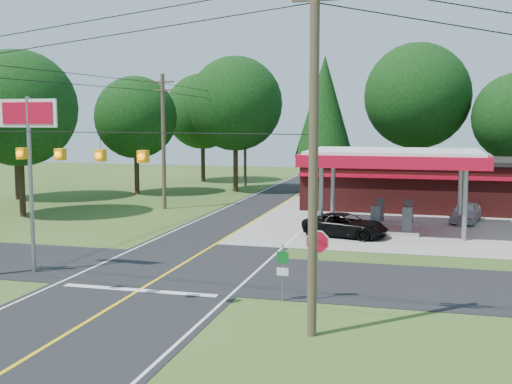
% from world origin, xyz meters
% --- Properties ---
extents(ground, '(120.00, 120.00, 0.00)m').
position_xyz_m(ground, '(0.00, 0.00, 0.00)').
color(ground, '#2D4F1B').
rests_on(ground, ground).
extents(main_highway, '(8.00, 120.00, 0.02)m').
position_xyz_m(main_highway, '(0.00, 0.00, 0.01)').
color(main_highway, black).
rests_on(main_highway, ground).
extents(cross_road, '(70.00, 7.00, 0.02)m').
position_xyz_m(cross_road, '(0.00, 0.00, 0.01)').
color(cross_road, black).
rests_on(cross_road, ground).
extents(lane_center_yellow, '(0.15, 110.00, 0.00)m').
position_xyz_m(lane_center_yellow, '(0.00, 0.00, 0.03)').
color(lane_center_yellow, yellow).
rests_on(lane_center_yellow, main_highway).
extents(gas_canopy, '(10.60, 7.40, 4.88)m').
position_xyz_m(gas_canopy, '(9.00, 13.00, 4.27)').
color(gas_canopy, gray).
rests_on(gas_canopy, ground).
extents(convenience_store, '(16.40, 7.55, 3.80)m').
position_xyz_m(convenience_store, '(10.00, 22.98, 1.92)').
color(convenience_store, '#511817').
rests_on(convenience_store, ground).
extents(utility_pole_near_right, '(1.80, 0.30, 11.50)m').
position_xyz_m(utility_pole_near_right, '(7.50, -7.00, 5.96)').
color(utility_pole_near_right, '#473828').
rests_on(utility_pole_near_right, ground).
extents(utility_pole_far_left, '(1.80, 0.30, 10.00)m').
position_xyz_m(utility_pole_far_left, '(-8.00, 18.00, 5.20)').
color(utility_pole_far_left, '#473828').
rests_on(utility_pole_far_left, ground).
extents(utility_pole_north, '(0.30, 0.30, 9.50)m').
position_xyz_m(utility_pole_north, '(-6.50, 35.00, 4.75)').
color(utility_pole_north, '#473828').
rests_on(utility_pole_north, ground).
extents(overhead_beacons, '(17.04, 2.04, 1.03)m').
position_xyz_m(overhead_beacons, '(-1.00, -6.00, 6.21)').
color(overhead_beacons, black).
rests_on(overhead_beacons, ground).
extents(treeline_backdrop, '(70.27, 51.59, 13.30)m').
position_xyz_m(treeline_backdrop, '(0.82, 24.01, 7.49)').
color(treeline_backdrop, '#332316').
rests_on(treeline_backdrop, ground).
extents(suv_car, '(5.76, 5.76, 1.34)m').
position_xyz_m(suv_car, '(6.50, 10.00, 0.67)').
color(suv_car, black).
rests_on(suv_car, ground).
extents(sedan_car, '(4.76, 4.76, 1.36)m').
position_xyz_m(sedan_car, '(13.48, 17.00, 0.68)').
color(sedan_car, silver).
rests_on(sedan_car, ground).
extents(big_stop_sign, '(2.86, 0.24, 7.70)m').
position_xyz_m(big_stop_sign, '(-5.76, -2.01, 5.82)').
color(big_stop_sign, gray).
rests_on(big_stop_sign, ground).
extents(octagonal_stop_sign, '(0.92, 0.14, 2.67)m').
position_xyz_m(octagonal_stop_sign, '(7.00, -3.01, 2.00)').
color(octagonal_stop_sign, gray).
rests_on(octagonal_stop_sign, ground).
extents(route_sign_post, '(0.44, 0.09, 2.16)m').
position_xyz_m(route_sign_post, '(5.80, -3.52, 1.28)').
color(route_sign_post, gray).
rests_on(route_sign_post, ground).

